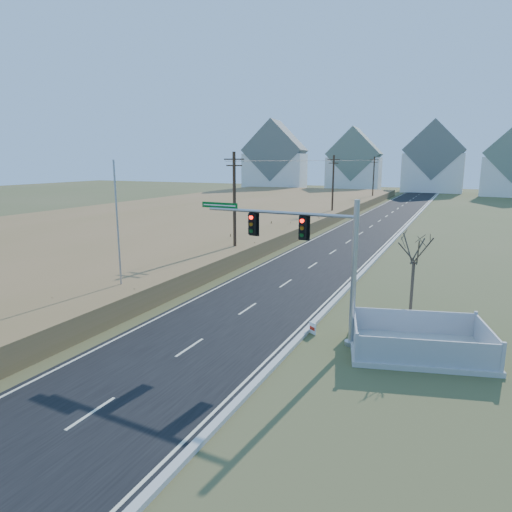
{
  "coord_description": "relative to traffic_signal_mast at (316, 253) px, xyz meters",
  "views": [
    {
      "loc": [
        10.79,
        -18.23,
        8.35
      ],
      "look_at": [
        0.97,
        3.03,
        3.4
      ],
      "focal_mm": 32.0,
      "sensor_mm": 36.0,
      "label": 1
    }
  ],
  "objects": [
    {
      "name": "ground",
      "position": [
        -4.66,
        -1.59,
        -4.15
      ],
      "size": [
        260.0,
        260.0,
        0.0
      ],
      "primitive_type": "plane",
      "color": "#444D25",
      "rests_on": "ground"
    },
    {
      "name": "road",
      "position": [
        -4.66,
        48.41,
        -4.12
      ],
      "size": [
        8.0,
        180.0,
        0.06
      ],
      "primitive_type": "cube",
      "color": "black",
      "rests_on": "ground"
    },
    {
      "name": "curb",
      "position": [
        -0.51,
        48.41,
        -4.06
      ],
      "size": [
        0.3,
        180.0,
        0.18
      ],
      "primitive_type": "cube",
      "color": "#B2AFA8",
      "rests_on": "ground"
    },
    {
      "name": "reed_marsh",
      "position": [
        -28.66,
        38.41,
        -3.5
      ],
      "size": [
        38.0,
        110.0,
        1.3
      ],
      "primitive_type": "cube",
      "color": "olive",
      "rests_on": "ground"
    },
    {
      "name": "utility_pole_near",
      "position": [
        -11.16,
        13.41,
        0.53
      ],
      "size": [
        1.8,
        0.26,
        9.0
      ],
      "color": "#422D1E",
      "rests_on": "ground"
    },
    {
      "name": "utility_pole_mid",
      "position": [
        -11.16,
        43.41,
        0.53
      ],
      "size": [
        1.8,
        0.26,
        9.0
      ],
      "color": "#422D1E",
      "rests_on": "ground"
    },
    {
      "name": "utility_pole_far",
      "position": [
        -11.16,
        73.41,
        0.53
      ],
      "size": [
        1.8,
        0.26,
        9.0
      ],
      "color": "#422D1E",
      "rests_on": "ground"
    },
    {
      "name": "condo_nw",
      "position": [
        -42.66,
        98.41,
        3.55
      ],
      "size": [
        17.69,
        13.38,
        19.05
      ],
      "rotation": [
        0.0,
        0.0,
        0.14
      ],
      "color": "white",
      "rests_on": "ground"
    },
    {
      "name": "condo_nnw",
      "position": [
        -22.66,
        106.41,
        2.79
      ],
      "size": [
        14.93,
        11.17,
        17.03
      ],
      "rotation": [
        0.0,
        0.0,
        0.07
      ],
      "color": "white",
      "rests_on": "ground"
    },
    {
      "name": "condo_n",
      "position": [
        -2.66,
        110.41,
        3.46
      ],
      "size": [
        15.27,
        10.2,
        18.54
      ],
      "color": "white",
      "rests_on": "ground"
    },
    {
      "name": "traffic_signal_mast",
      "position": [
        0.0,
        0.0,
        0.0
      ],
      "size": [
        8.38,
        0.84,
        6.67
      ],
      "rotation": [
        0.0,
        0.0,
        -0.06
      ],
      "color": "#9EA0A5",
      "rests_on": "ground"
    },
    {
      "name": "fence_enclosure",
      "position": [
        4.76,
        0.31,
        -3.88
      ],
      "size": [
        6.72,
        5.4,
        1.34
      ],
      "rotation": [
        0.0,
        0.0,
        0.26
      ],
      "color": "#B7B5AD",
      "rests_on": "ground"
    },
    {
      "name": "open_sign",
      "position": [
        -0.16,
        0.41,
        -3.85
      ],
      "size": [
        0.41,
        0.3,
        0.57
      ],
      "rotation": [
        0.0,
        0.0,
        -0.59
      ],
      "color": "white",
      "rests_on": "ground"
    },
    {
      "name": "flagpole",
      "position": [
        -11.66,
        0.06,
        -0.81
      ],
      "size": [
        0.38,
        0.38,
        8.36
      ],
      "color": "#B7B5AD",
      "rests_on": "ground"
    },
    {
      "name": "bare_tree",
      "position": [
        3.99,
        3.57,
        -0.02
      ],
      "size": [
        1.93,
        1.93,
        5.13
      ],
      "color": "#4C3F33",
      "rests_on": "ground"
    }
  ]
}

